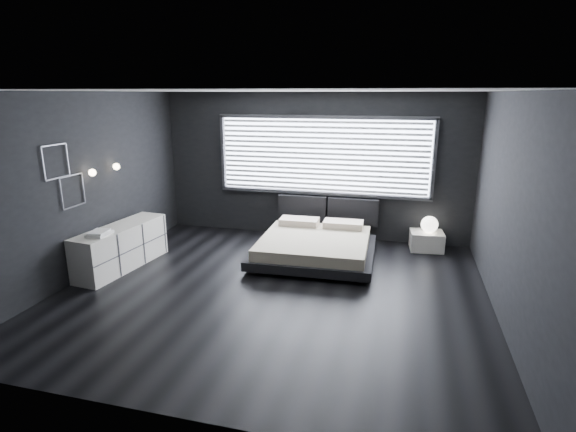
# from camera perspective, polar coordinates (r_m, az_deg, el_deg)

# --- Properties ---
(room) EXTENTS (6.04, 6.00, 2.80)m
(room) POSITION_cam_1_polar(r_m,az_deg,el_deg) (6.15, -2.01, 2.46)
(room) COLOR black
(room) RESTS_ON ground
(window) EXTENTS (4.14, 0.09, 1.52)m
(window) POSITION_cam_1_polar(r_m,az_deg,el_deg) (8.66, 4.42, 7.59)
(window) COLOR white
(window) RESTS_ON ground
(headboard) EXTENTS (1.96, 0.16, 0.52)m
(headboard) POSITION_cam_1_polar(r_m,az_deg,el_deg) (8.78, 5.03, 0.77)
(headboard) COLOR black
(headboard) RESTS_ON ground
(sconce_near) EXTENTS (0.18, 0.11, 0.11)m
(sconce_near) POSITION_cam_1_polar(r_m,az_deg,el_deg) (7.50, -23.61, 5.08)
(sconce_near) COLOR silver
(sconce_near) RESTS_ON ground
(sconce_far) EXTENTS (0.18, 0.11, 0.11)m
(sconce_far) POSITION_cam_1_polar(r_m,az_deg,el_deg) (7.97, -20.98, 5.89)
(sconce_far) COLOR silver
(sconce_far) RESTS_ON ground
(wall_art_upper) EXTENTS (0.01, 0.48, 0.48)m
(wall_art_upper) POSITION_cam_1_polar(r_m,az_deg,el_deg) (7.07, -27.39, 6.15)
(wall_art_upper) COLOR #47474C
(wall_art_upper) RESTS_ON ground
(wall_art_lower) EXTENTS (0.01, 0.48, 0.48)m
(wall_art_lower) POSITION_cam_1_polar(r_m,az_deg,el_deg) (7.33, -25.66, 2.88)
(wall_art_lower) COLOR #47474C
(wall_art_lower) RESTS_ON ground
(bed) EXTENTS (2.07, 1.98, 0.52)m
(bed) POSITION_cam_1_polar(r_m,az_deg,el_deg) (7.73, 3.42, -3.78)
(bed) COLOR black
(bed) RESTS_ON ground
(nightstand) EXTENTS (0.62, 0.53, 0.34)m
(nightstand) POSITION_cam_1_polar(r_m,az_deg,el_deg) (8.58, 17.17, -3.02)
(nightstand) COLOR white
(nightstand) RESTS_ON ground
(orb_lamp) EXTENTS (0.30, 0.30, 0.30)m
(orb_lamp) POSITION_cam_1_polar(r_m,az_deg,el_deg) (8.46, 17.53, -1.03)
(orb_lamp) COLOR white
(orb_lamp) RESTS_ON nightstand
(dresser) EXTENTS (0.68, 1.80, 0.71)m
(dresser) POSITION_cam_1_polar(r_m,az_deg,el_deg) (7.81, -20.36, -3.69)
(dresser) COLOR white
(dresser) RESTS_ON ground
(book_stack) EXTENTS (0.29, 0.37, 0.07)m
(book_stack) POSITION_cam_1_polar(r_m,az_deg,el_deg) (7.32, -22.85, -2.02)
(book_stack) COLOR silver
(book_stack) RESTS_ON dresser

